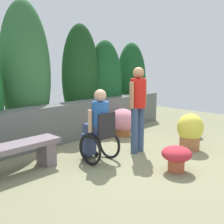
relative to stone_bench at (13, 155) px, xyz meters
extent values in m
plane|color=gray|center=(1.86, -1.09, -0.33)|extent=(11.40, 11.40, 0.00)
cube|color=#5D615F|center=(1.86, 0.96, 0.10)|extent=(6.52, 0.43, 0.87)
ellipsoid|color=#306436|center=(1.23, 1.66, 1.25)|extent=(1.20, 0.84, 3.15)
ellipsoid|color=#18401B|center=(2.76, 1.57, 1.06)|extent=(1.11, 0.77, 2.79)
ellipsoid|color=#184C24|center=(3.57, 1.47, 0.88)|extent=(1.12, 0.78, 2.41)
ellipsoid|color=#174A23|center=(4.96, 1.65, 0.88)|extent=(1.14, 0.80, 2.43)
cube|color=slate|center=(0.62, 0.00, -0.12)|extent=(0.20, 0.35, 0.41)
cube|color=slate|center=(0.00, 0.00, 0.13)|extent=(1.59, 0.41, 0.09)
cube|color=black|center=(1.37, -0.59, 0.17)|extent=(0.40, 0.40, 0.06)
cube|color=black|center=(1.37, -0.77, 0.40)|extent=(0.40, 0.04, 0.40)
cube|color=black|center=(1.37, -0.27, -0.23)|extent=(0.28, 0.12, 0.03)
torus|color=black|center=(1.13, -0.59, -0.05)|extent=(0.05, 0.56, 0.56)
torus|color=black|center=(1.61, -0.59, -0.05)|extent=(0.05, 0.56, 0.56)
cylinder|color=black|center=(1.23, -0.34, -0.28)|extent=(0.03, 0.10, 0.10)
cylinder|color=black|center=(1.51, -0.34, -0.28)|extent=(0.03, 0.10, 0.10)
cube|color=#37426A|center=(1.37, -0.49, 0.28)|extent=(0.30, 0.40, 0.16)
cube|color=#37426A|center=(1.37, -0.29, -0.07)|extent=(0.26, 0.14, 0.43)
cylinder|color=#2859AB|center=(1.37, -0.61, 0.53)|extent=(0.30, 0.30, 0.50)
cylinder|color=tan|center=(1.18, -0.55, 0.45)|extent=(0.08, 0.08, 0.40)
cylinder|color=tan|center=(1.56, -0.55, 0.45)|extent=(0.08, 0.08, 0.40)
sphere|color=tan|center=(1.37, -0.61, 0.89)|extent=(0.22, 0.22, 0.22)
cylinder|color=#384D72|center=(2.16, -0.75, 0.13)|extent=(0.14, 0.14, 0.92)
cylinder|color=#384D72|center=(2.36, -0.75, 0.13)|extent=(0.14, 0.14, 0.92)
cylinder|color=red|center=(2.26, -0.75, 0.87)|extent=(0.30, 0.30, 0.57)
cylinder|color=#AB7751|center=(2.06, -0.75, 0.84)|extent=(0.09, 0.09, 0.51)
cylinder|color=#AB7751|center=(2.46, -0.75, 0.84)|extent=(0.09, 0.09, 0.51)
sphere|color=#AB7751|center=(2.26, -0.75, 1.27)|extent=(0.22, 0.22, 0.22)
cylinder|color=#A3402B|center=(4.16, -0.95, -0.22)|extent=(0.32, 0.32, 0.23)
ellipsoid|color=#28642F|center=(4.16, -0.95, -0.06)|extent=(0.36, 0.36, 0.13)
ellipsoid|color=#6F42A6|center=(4.16, -0.95, 0.00)|extent=(0.43, 0.43, 0.37)
cylinder|color=#B45337|center=(1.93, -1.84, -0.21)|extent=(0.27, 0.27, 0.24)
ellipsoid|color=#1D4B26|center=(1.93, -1.84, -0.06)|extent=(0.30, 0.30, 0.09)
ellipsoid|color=#C02B37|center=(1.93, -1.84, -0.03)|extent=(0.50, 0.50, 0.25)
cylinder|color=#A35A2D|center=(3.01, 0.30, -0.21)|extent=(0.39, 0.39, 0.24)
ellipsoid|color=#195E0E|center=(3.01, 0.30, -0.02)|extent=(0.43, 0.43, 0.20)
ellipsoid|color=pink|center=(3.01, 0.30, 0.06)|extent=(0.65, 0.65, 0.56)
cylinder|color=#AB6740|center=(3.15, -1.44, -0.18)|extent=(0.41, 0.41, 0.31)
ellipsoid|color=#416B2F|center=(3.15, -1.44, 0.05)|extent=(0.45, 0.45, 0.20)
ellipsoid|color=#E1D647|center=(3.15, -1.44, 0.14)|extent=(0.53, 0.53, 0.58)
camera|label=1|loc=(-1.91, -4.02, 1.45)|focal=43.42mm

